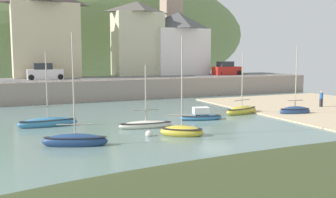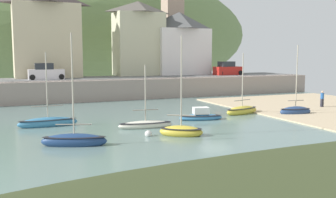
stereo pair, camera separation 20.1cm
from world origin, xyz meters
name	(u,v)px [view 2 (the right image)]	position (x,y,z in m)	size (l,w,h in m)	color
ground	(313,139)	(1.40, -9.56, 0.16)	(48.00, 41.00, 0.61)	slate
quay_seawall	(144,87)	(0.00, 17.50, 1.36)	(48.00, 9.40, 2.40)	gray
hillside_backdrop	(69,33)	(-2.87, 55.20, 9.74)	(80.00, 44.00, 27.84)	#6A844D
waterfront_building_left	(46,32)	(-10.62, 25.20, 8.27)	(8.45, 5.95, 11.58)	beige
waterfront_building_centre	(139,38)	(1.97, 25.20, 7.69)	(7.01, 4.68, 10.42)	beige
waterfront_building_right	(179,43)	(8.35, 25.20, 7.07)	(8.18, 6.04, 9.17)	white
church_with_spire	(172,16)	(9.01, 29.20, 11.39)	(3.00, 3.00, 17.43)	tan
sailboat_white_hull	(295,111)	(7.96, -0.53, 0.34)	(3.13, 1.48, 6.42)	navy
fishing_boat_green	(242,110)	(3.81, 1.77, 0.30)	(4.00, 2.10, 5.71)	gold
dinghy_open_wooden	(146,124)	(-6.59, -1.15, 0.24)	(4.15, 1.48, 4.78)	silver
sailboat_nearest_shore	(181,131)	(-5.34, -4.65, 0.31)	(3.17, 2.71, 6.79)	gold
motorboat_with_cabin	(48,122)	(-13.15, 2.32, 0.30)	(4.39, 1.06, 5.76)	teal
sailboat_far_left	(201,116)	(-1.17, 0.38, 0.29)	(3.80, 1.98, 1.18)	teal
rowboat_small_beached	(74,140)	(-12.42, -4.77, 0.33)	(3.98, 2.30, 6.85)	navy
parked_car_near_slipway	(46,73)	(-11.32, 20.70, 3.20)	(4.11, 1.82, 1.95)	silver
parked_car_by_wall	(227,69)	(13.98, 20.70, 3.20)	(4.17, 1.87, 1.95)	red
person_on_slipway	(322,98)	(13.48, 1.90, 0.98)	(0.34, 0.34, 1.62)	#282833
mooring_buoy	(148,134)	(-7.42, -3.97, 0.14)	(0.47, 0.47, 0.47)	silver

